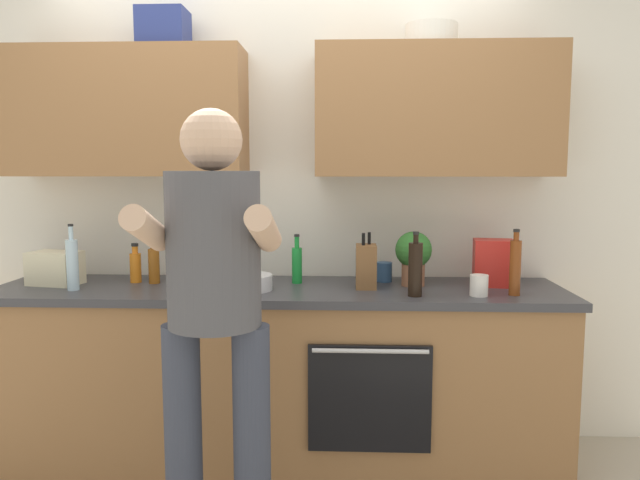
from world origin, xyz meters
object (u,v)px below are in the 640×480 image
Objects in this scene: potted_herb at (413,255)px; grocery_bag_crisps at (493,263)px; bottle_soda at (297,264)px; cup_tea at (384,272)px; cup_stoneware at (197,277)px; cup_coffee at (479,285)px; bottle_soy at (415,269)px; grocery_bag_rice at (55,268)px; person_standing at (214,301)px; knife_block at (366,266)px; bottle_water at (72,264)px; bottle_juice at (136,266)px; mixing_bowl at (248,282)px; bottle_syrup at (154,263)px; bottle_vinegar at (515,266)px.

grocery_bag_crisps is (0.40, 0.02, -0.04)m from potted_herb.
bottle_soda is 2.50× the size of cup_tea.
cup_coffee reaches higher than cup_stoneware.
grocery_bag_rice is (-1.80, 0.21, -0.04)m from bottle_soy.
person_standing is 6.16× the size of potted_herb.
knife_block is (-0.22, 0.19, -0.02)m from bottle_soy.
cup_tea is at bearing 10.86° from bottle_water.
bottle_soy is 1.29× the size of grocery_bag_crisps.
grocery_bag_crisps is at bearing -9.24° from cup_tea.
bottle_juice is 0.87× the size of grocery_bag_crisps.
grocery_bag_rice is at bearing -178.32° from grocery_bag_crisps.
mixing_bowl is (-0.22, -0.19, -0.06)m from bottle_soda.
bottle_water is at bearing -41.78° from grocery_bag_rice.
cup_tea is 0.96m from cup_stoneware.
person_standing reaches higher than mixing_bowl.
grocery_bag_rice is at bearing -174.78° from cup_tea.
bottle_juice is at bearing 164.24° from mixing_bowl.
bottle_water is 1.95m from cup_coffee.
bottle_syrup reaches higher than grocery_bag_crisps.
knife_block is at bearing -3.97° from bottle_syrup.
knife_block reaches higher than grocery_bag_crisps.
person_standing is at bearing -143.51° from grocery_bag_crisps.
bottle_soy is at bearing 38.20° from person_standing.
bottle_syrup is at bearing 168.60° from bottle_soy.
grocery_bag_crisps is at bearing 0.39° from bottle_syrup.
grocery_bag_crisps is at bearing 7.71° from knife_block.
potted_herb is at bearing -4.28° from bottle_soda.
bottle_juice is 0.74× the size of knife_block.
cup_coffee is 0.36× the size of knife_block.
knife_block is at bearing 4.70° from bottle_water.
mixing_bowl is 0.87× the size of knife_block.
bottle_soda is 0.92m from cup_coffee.
cup_tea is at bearing 108.25° from bottle_soy.
person_standing reaches higher than cup_tea.
bottle_juice is (-1.41, 0.29, -0.04)m from bottle_soy.
bottle_soda is at bearing 40.02° from mixing_bowl.
bottle_soda reaches higher than cup_tea.
person_standing is 6.82× the size of bottle_syrup.
knife_block reaches higher than bottle_soda.
cup_tea is (1.53, 0.29, -0.08)m from bottle_water.
bottle_vinegar reaches higher than potted_herb.
grocery_bag_crisps is at bearing 63.76° from cup_coffee.
bottle_soy is 0.93× the size of bottle_water.
knife_block reaches higher than bottle_juice.
knife_block is at bearing -1.83° from cup_stoneware.
person_standing reaches higher than bottle_syrup.
bottle_water is at bearing 178.50° from cup_coffee.
bottle_soda reaches higher than grocery_bag_crisps.
person_standing is 0.74m from mixing_bowl.
bottle_soda reaches higher than bottle_syrup.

